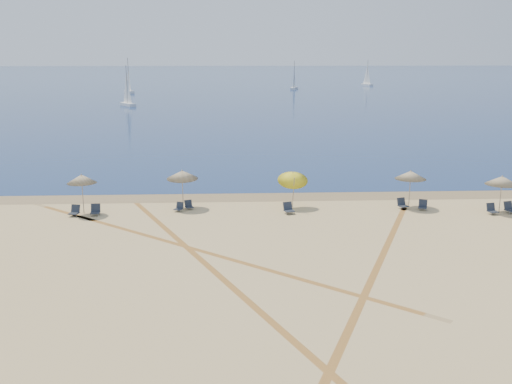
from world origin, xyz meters
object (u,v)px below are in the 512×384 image
sailboat_2 (294,81)px  umbrella_3 (293,177)px  chair_6 (402,204)px  umbrella_4 (411,175)px  chair_3 (179,207)px  sailboat_1 (127,94)px  chair_1 (75,211)px  chair_4 (189,205)px  umbrella_2 (182,175)px  sailboat_3 (367,78)px  sailboat_0 (129,83)px  chair_5 (288,209)px  chair_9 (510,208)px  chair_2 (95,210)px  chair_8 (492,209)px  umbrella_1 (82,179)px  umbrella_5 (502,180)px  chair_7 (423,205)px

sailboat_2 → umbrella_3: bearing=-79.7°
chair_6 → umbrella_4: bearing=16.8°
chair_6 → chair_3: bearing=163.1°
sailboat_1 → chair_1: bearing=-114.3°
chair_4 → chair_3: bearing=-161.9°
umbrella_2 → sailboat_3: sailboat_3 is taller
chair_4 → sailboat_0: (-22.27, 113.93, 2.37)m
chair_5 → chair_9: (14.40, -0.59, 0.01)m
chair_4 → sailboat_1: size_ratio=0.09×
umbrella_4 → chair_2: umbrella_4 is taller
chair_8 → chair_4: bearing=163.3°
sailboat_0 → sailboat_2: 45.65m
chair_4 → chair_9: bearing=-26.4°
umbrella_1 → chair_4: umbrella_1 is taller
umbrella_2 → chair_9: umbrella_2 is taller
chair_3 → sailboat_0: size_ratio=0.08×
sailboat_2 → umbrella_4: bearing=-76.2°
umbrella_3 → chair_3: size_ratio=3.86×
umbrella_5 → sailboat_2: (0.89, 129.32, 0.24)m
chair_6 → chair_9: size_ratio=0.94×
chair_4 → sailboat_0: size_ratio=0.08×
umbrella_4 → chair_9: 6.63m
umbrella_1 → chair_7: 22.38m
chair_6 → chair_8: bearing=-33.6°
umbrella_4 → chair_1: 22.15m
chair_2 → chair_5: (12.44, -0.17, 0.00)m
umbrella_5 → chair_5: umbrella_5 is taller
chair_3 → sailboat_3: (46.40, 144.87, 2.10)m
chair_4 → sailboat_2: size_ratio=0.09×
chair_2 → chair_5: 12.44m
chair_8 → sailboat_0: (-41.94, 116.07, 2.32)m
umbrella_4 → chair_7: umbrella_4 is taller
chair_6 → chair_8: chair_6 is taller
sailboat_2 → umbrella_5: bearing=-73.7°
chair_9 → chair_6: bearing=151.3°
chair_3 → chair_9: (21.54, -1.45, 0.07)m
chair_3 → sailboat_3: bearing=95.7°
chair_8 → sailboat_2: bearing=78.8°
chair_6 → sailboat_0: size_ratio=0.09×
chair_6 → sailboat_2: 128.36m
umbrella_4 → chair_2: (-20.74, -1.05, -1.89)m
chair_3 → chair_5: 7.20m
umbrella_5 → chair_3: 21.10m
umbrella_2 → chair_8: umbrella_2 is taller
chair_6 → sailboat_3: 148.28m
chair_2 → chair_7: (21.45, 0.31, -0.02)m
sailboat_1 → chair_8: bearing=-96.7°
chair_6 → chair_7: 1.32m
chair_2 → umbrella_1: bearing=150.3°
umbrella_4 → chair_4: size_ratio=3.57×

